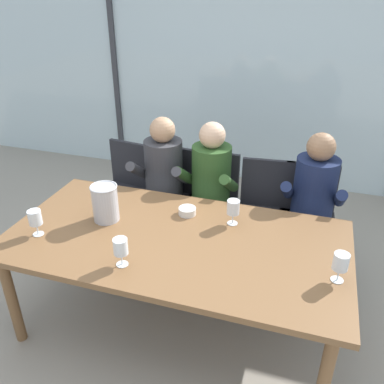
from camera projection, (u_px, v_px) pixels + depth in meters
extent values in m
plane|color=#9E9384|center=(213.00, 246.00, 3.74)|extent=(14.00, 14.00, 0.00)
cube|color=silver|center=(252.00, 71.00, 4.41)|extent=(7.35, 0.03, 2.60)
cube|color=#38383D|center=(115.00, 62.00, 4.84)|extent=(0.06, 0.06, 2.60)
cube|color=#568942|center=(287.00, 55.00, 8.29)|extent=(13.35, 2.40, 1.61)
cube|color=brown|center=(175.00, 240.00, 2.56)|extent=(2.15, 1.10, 0.04)
cylinder|color=brown|center=(12.00, 299.00, 2.62)|extent=(0.07, 0.07, 0.70)
cylinder|color=brown|center=(324.00, 379.00, 2.10)|extent=(0.07, 0.07, 0.70)
cylinder|color=brown|center=(84.00, 227.00, 3.37)|extent=(0.07, 0.07, 0.70)
cylinder|color=brown|center=(328.00, 273.00, 2.85)|extent=(0.07, 0.07, 0.70)
cube|color=#232328|center=(121.00, 195.00, 3.63)|extent=(0.50, 0.50, 0.03)
cube|color=#232328|center=(131.00, 164.00, 3.69)|extent=(0.42, 0.09, 0.42)
cylinder|color=#232328|center=(94.00, 222.00, 3.67)|extent=(0.04, 0.04, 0.45)
cylinder|color=#232328|center=(129.00, 233.00, 3.52)|extent=(0.04, 0.04, 0.45)
cylinder|color=#232328|center=(118.00, 204.00, 3.97)|extent=(0.04, 0.04, 0.45)
cylinder|color=#232328|center=(151.00, 212.00, 3.83)|extent=(0.04, 0.04, 0.45)
cube|color=#232328|center=(168.00, 201.00, 3.53)|extent=(0.48, 0.48, 0.03)
cube|color=#232328|center=(177.00, 169.00, 3.59)|extent=(0.42, 0.08, 0.42)
cylinder|color=#232328|center=(140.00, 230.00, 3.55)|extent=(0.04, 0.04, 0.45)
cylinder|color=#232328|center=(179.00, 240.00, 3.42)|extent=(0.04, 0.04, 0.45)
cylinder|color=#232328|center=(160.00, 210.00, 3.86)|extent=(0.04, 0.04, 0.45)
cylinder|color=#232328|center=(196.00, 219.00, 3.73)|extent=(0.04, 0.04, 0.45)
cube|color=#232328|center=(208.00, 208.00, 3.43)|extent=(0.45, 0.45, 0.03)
cube|color=#232328|center=(215.00, 175.00, 3.49)|extent=(0.42, 0.05, 0.42)
cylinder|color=#232328|center=(180.00, 239.00, 3.44)|extent=(0.04, 0.04, 0.45)
cylinder|color=#232328|center=(223.00, 248.00, 3.33)|extent=(0.04, 0.04, 0.45)
cylinder|color=#232328|center=(194.00, 217.00, 3.75)|extent=(0.04, 0.04, 0.45)
cylinder|color=#232328|center=(234.00, 224.00, 3.64)|extent=(0.04, 0.04, 0.45)
cube|color=#232328|center=(263.00, 218.00, 3.28)|extent=(0.48, 0.48, 0.03)
cube|color=#232328|center=(267.00, 183.00, 3.35)|extent=(0.42, 0.08, 0.42)
cylinder|color=#232328|center=(236.00, 253.00, 3.26)|extent=(0.04, 0.04, 0.45)
cylinder|color=#232328|center=(284.00, 259.00, 3.19)|extent=(0.04, 0.04, 0.45)
cylinder|color=#232328|center=(241.00, 228.00, 3.59)|extent=(0.04, 0.04, 0.45)
cylinder|color=#232328|center=(284.00, 233.00, 3.52)|extent=(0.04, 0.04, 0.45)
cube|color=#232328|center=(306.00, 224.00, 3.21)|extent=(0.46, 0.46, 0.03)
cube|color=#232328|center=(310.00, 188.00, 3.27)|extent=(0.42, 0.06, 0.42)
cylinder|color=#232328|center=(278.00, 258.00, 3.20)|extent=(0.04, 0.04, 0.45)
cylinder|color=#232328|center=(327.00, 266.00, 3.11)|extent=(0.04, 0.04, 0.45)
cylinder|color=#232328|center=(281.00, 233.00, 3.52)|extent=(0.04, 0.04, 0.45)
cylinder|color=#232328|center=(326.00, 239.00, 3.44)|extent=(0.04, 0.04, 0.45)
cylinder|color=#38383D|center=(164.00, 170.00, 3.41)|extent=(0.33, 0.33, 0.52)
sphere|color=tan|center=(162.00, 130.00, 3.24)|extent=(0.21, 0.21, 0.21)
cube|color=#47423D|center=(147.00, 206.00, 3.38)|extent=(0.15, 0.41, 0.13)
cube|color=#47423D|center=(167.00, 209.00, 3.34)|extent=(0.15, 0.41, 0.13)
cylinder|color=#47423D|center=(140.00, 245.00, 3.33)|extent=(0.10, 0.10, 0.48)
cylinder|color=#47423D|center=(161.00, 249.00, 3.29)|extent=(0.10, 0.10, 0.48)
cylinder|color=#38383D|center=(137.00, 170.00, 3.34)|extent=(0.09, 0.33, 0.26)
cylinder|color=#38383D|center=(181.00, 176.00, 3.25)|extent=(0.09, 0.33, 0.26)
cylinder|color=#2D5123|center=(211.00, 176.00, 3.30)|extent=(0.34, 0.34, 0.52)
sphere|color=#DBAD89|center=(212.00, 135.00, 3.13)|extent=(0.21, 0.21, 0.21)
cube|color=#47423D|center=(192.00, 213.00, 3.29)|extent=(0.16, 0.41, 0.13)
cube|color=#47423D|center=(213.00, 217.00, 3.23)|extent=(0.16, 0.41, 0.13)
cylinder|color=#47423D|center=(183.00, 253.00, 3.25)|extent=(0.10, 0.10, 0.48)
cylinder|color=#47423D|center=(204.00, 258.00, 3.19)|extent=(0.10, 0.10, 0.48)
cylinder|color=#2D5123|center=(184.00, 176.00, 3.25)|extent=(0.11, 0.33, 0.26)
cylinder|color=#2D5123|center=(229.00, 183.00, 3.13)|extent=(0.11, 0.33, 0.26)
cylinder|color=#192347|center=(314.00, 190.00, 3.08)|extent=(0.33, 0.33, 0.52)
sphere|color=#936B4C|center=(321.00, 147.00, 2.92)|extent=(0.21, 0.21, 0.21)
cube|color=#47423D|center=(295.00, 230.00, 3.06)|extent=(0.15, 0.40, 0.13)
cube|color=#47423D|center=(319.00, 235.00, 3.01)|extent=(0.15, 0.40, 0.13)
cylinder|color=#47423D|center=(287.00, 273.00, 3.02)|extent=(0.10, 0.10, 0.48)
cylinder|color=#47423D|center=(312.00, 278.00, 2.97)|extent=(0.10, 0.10, 0.48)
cylinder|color=#192347|center=(287.00, 190.00, 3.03)|extent=(0.09, 0.33, 0.26)
cylinder|color=#192347|center=(340.00, 198.00, 2.91)|extent=(0.09, 0.33, 0.26)
cylinder|color=#B7B7BC|center=(105.00, 203.00, 2.69)|extent=(0.17, 0.17, 0.25)
torus|color=silver|center=(103.00, 187.00, 2.63)|extent=(0.18, 0.18, 0.01)
cylinder|color=silver|center=(187.00, 211.00, 2.79)|extent=(0.12, 0.12, 0.05)
cylinder|color=silver|center=(38.00, 234.00, 2.58)|extent=(0.07, 0.07, 0.00)
cylinder|color=silver|center=(37.00, 229.00, 2.56)|extent=(0.01, 0.01, 0.07)
cylinder|color=silver|center=(35.00, 217.00, 2.52)|extent=(0.08, 0.08, 0.09)
cylinder|color=silver|center=(337.00, 280.00, 2.19)|extent=(0.07, 0.07, 0.00)
cylinder|color=silver|center=(338.00, 274.00, 2.17)|extent=(0.01, 0.01, 0.07)
cylinder|color=silver|center=(341.00, 262.00, 2.13)|extent=(0.08, 0.08, 0.09)
cylinder|color=silver|center=(122.00, 264.00, 2.31)|extent=(0.07, 0.07, 0.00)
cylinder|color=silver|center=(122.00, 259.00, 2.29)|extent=(0.01, 0.01, 0.07)
cylinder|color=silver|center=(120.00, 246.00, 2.25)|extent=(0.08, 0.08, 0.09)
cylinder|color=maroon|center=(121.00, 250.00, 2.26)|extent=(0.07, 0.07, 0.04)
cylinder|color=silver|center=(232.00, 223.00, 2.70)|extent=(0.07, 0.07, 0.00)
cylinder|color=silver|center=(233.00, 218.00, 2.68)|extent=(0.01, 0.01, 0.07)
cylinder|color=silver|center=(233.00, 207.00, 2.64)|extent=(0.08, 0.08, 0.09)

